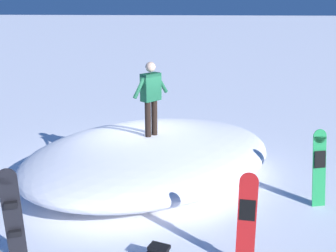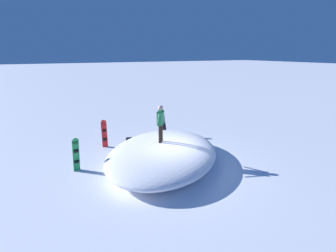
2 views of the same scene
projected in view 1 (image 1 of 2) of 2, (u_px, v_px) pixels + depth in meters
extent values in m
plane|color=white|center=(133.00, 167.00, 10.65)|extent=(240.00, 240.00, 0.00)
ellipsoid|color=white|center=(150.00, 155.00, 9.89)|extent=(7.85, 7.92, 1.10)
cylinder|color=black|center=(154.00, 117.00, 9.55)|extent=(0.14, 0.14, 0.84)
cylinder|color=black|center=(148.00, 119.00, 9.41)|extent=(0.14, 0.14, 0.84)
cube|color=#195638|center=(151.00, 87.00, 9.27)|extent=(0.49, 0.47, 0.62)
sphere|color=beige|center=(151.00, 67.00, 9.13)|extent=(0.23, 0.23, 0.23)
cylinder|color=#195638|center=(161.00, 83.00, 9.47)|extent=(0.36, 0.32, 0.52)
cylinder|color=#195638|center=(140.00, 87.00, 9.03)|extent=(0.36, 0.32, 0.52)
cube|color=black|center=(13.00, 218.00, 6.56)|extent=(0.42, 0.39, 1.58)
cylinder|color=black|center=(7.00, 177.00, 6.18)|extent=(0.17, 0.30, 0.29)
cube|color=#B2B2B7|center=(11.00, 203.00, 6.47)|extent=(0.17, 0.26, 0.38)
cube|color=black|center=(11.00, 205.00, 6.38)|extent=(0.15, 0.21, 0.12)
cube|color=black|center=(15.00, 233.00, 6.65)|extent=(0.15, 0.21, 0.12)
cube|color=#1E8C47|center=(319.00, 171.00, 8.51)|extent=(0.32, 0.35, 1.47)
cylinder|color=#1E8C47|center=(320.00, 136.00, 8.41)|extent=(0.14, 0.30, 0.29)
cube|color=black|center=(320.00, 159.00, 8.44)|extent=(0.13, 0.25, 0.35)
cube|color=black|center=(318.00, 158.00, 8.51)|extent=(0.13, 0.21, 0.12)
cube|color=black|center=(318.00, 183.00, 8.58)|extent=(0.13, 0.21, 0.12)
cube|color=red|center=(246.00, 225.00, 6.48)|extent=(0.17, 0.31, 1.45)
cylinder|color=red|center=(249.00, 182.00, 6.32)|extent=(0.07, 0.30, 0.30)
cube|color=black|center=(247.00, 210.00, 6.41)|extent=(0.06, 0.25, 0.35)
cube|color=black|center=(247.00, 209.00, 6.46)|extent=(0.10, 0.20, 0.12)
cube|color=black|center=(246.00, 239.00, 6.57)|extent=(0.10, 0.20, 0.12)
cube|color=black|center=(159.00, 248.00, 6.67)|extent=(0.31, 0.38, 0.06)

